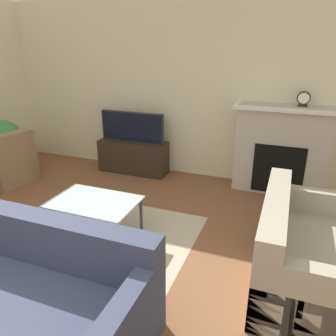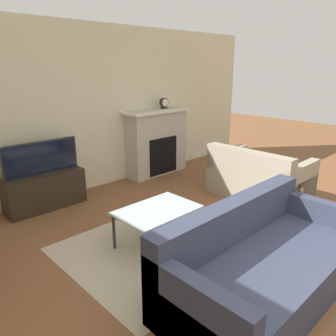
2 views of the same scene
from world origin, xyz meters
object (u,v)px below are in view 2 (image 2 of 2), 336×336
coffee_table (157,213)px  mantel_clock (164,103)px  couch_sectional (262,265)px  tv (41,158)px  couch_loveseat (258,179)px

coffee_table → mantel_clock: (2.00, 2.01, 0.95)m
coffee_table → mantel_clock: size_ratio=4.64×
couch_sectional → mantel_clock: bearing=60.4°
tv → coffee_table: tv is taller
tv → mantel_clock: (2.49, 0.08, 0.58)m
tv → coffee_table: 2.03m
tv → couch_loveseat: bearing=-35.5°
couch_loveseat → coffee_table: 2.21m
couch_loveseat → coffee_table: (-2.20, -0.00, 0.12)m
couch_sectional → couch_loveseat: bearing=32.1°
couch_loveseat → coffee_table: bearing=90.1°
tv → couch_sectional: size_ratio=0.51×
couch_loveseat → coffee_table: size_ratio=1.55×
tv → couch_loveseat: 3.35m
coffee_table → mantel_clock: bearing=45.2°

